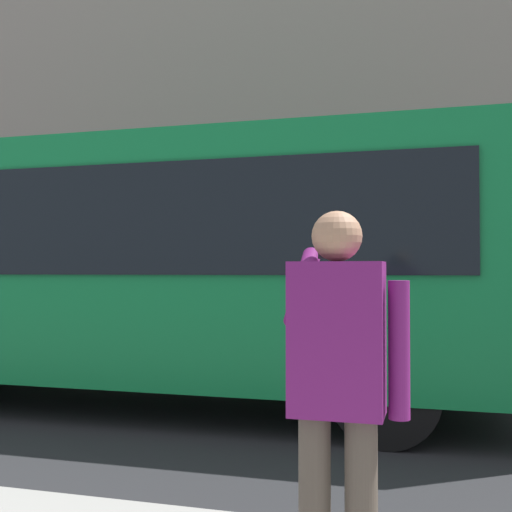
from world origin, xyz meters
The scene contains 4 objects.
ground_plane centered at (0.00, 0.00, 0.00)m, with size 60.00×60.00×0.00m, color #232326.
building_facade_far centered at (-0.02, -6.80, 5.99)m, with size 28.00×1.55×12.00m.
red_bus centered at (1.93, 0.23, 1.68)m, with size 9.05×2.54×3.08m.
pedestrian_photographer centered at (-1.11, 4.40, 1.14)m, with size 0.53×0.52×1.70m.
Camera 1 is at (-1.51, 7.12, 1.59)m, focal length 44.29 mm.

